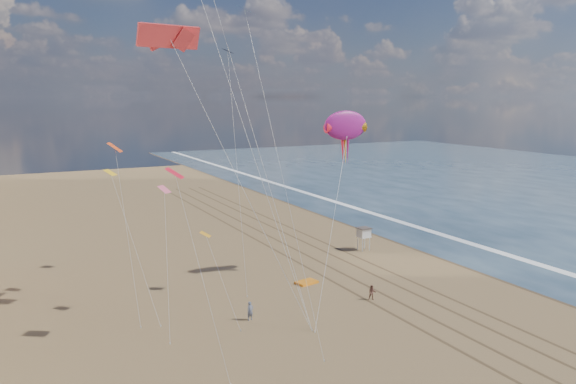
# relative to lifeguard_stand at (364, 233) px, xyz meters

# --- Properties ---
(ground) EXTENTS (260.00, 260.00, 0.00)m
(ground) POSITION_rel_lifeguard_stand_xyz_m (-8.76, -32.33, -2.23)
(ground) COLOR brown
(ground) RESTS_ON ground
(wet_sand) EXTENTS (260.00, 260.00, 0.00)m
(wet_sand) POSITION_rel_lifeguard_stand_xyz_m (10.24, 7.67, -2.23)
(wet_sand) COLOR #42301E
(wet_sand) RESTS_ON ground
(foam) EXTENTS (260.00, 260.00, 0.00)m
(foam) POSITION_rel_lifeguard_stand_xyz_m (14.44, 7.67, -2.23)
(foam) COLOR white
(foam) RESTS_ON ground
(tracks) EXTENTS (7.68, 120.00, 0.01)m
(tracks) POSITION_rel_lifeguard_stand_xyz_m (-6.21, -2.33, -2.23)
(tracks) COLOR brown
(tracks) RESTS_ON ground
(lifeguard_stand) EXTENTS (1.61, 1.61, 2.90)m
(lifeguard_stand) POSITION_rel_lifeguard_stand_xyz_m (0.00, 0.00, 0.00)
(lifeguard_stand) COLOR silver
(lifeguard_stand) RESTS_ON ground
(grounded_kite) EXTENTS (2.41, 1.79, 0.25)m
(grounded_kite) POSITION_rel_lifeguard_stand_xyz_m (-12.71, -7.96, -2.11)
(grounded_kite) COLOR orange
(grounded_kite) RESTS_ON ground
(show_kite) EXTENTS (7.67, 6.54, 21.95)m
(show_kite) POSITION_rel_lifeguard_stand_xyz_m (-7.65, -7.10, 13.91)
(show_kite) COLOR #A1187E
(show_kite) RESTS_ON ground
(kite_flyer_a) EXTENTS (0.66, 0.49, 1.67)m
(kite_flyer_a) POSITION_rel_lifeguard_stand_xyz_m (-21.78, -14.19, -1.40)
(kite_flyer_a) COLOR slate
(kite_flyer_a) RESTS_ON ground
(kite_flyer_b) EXTENTS (0.91, 0.86, 1.49)m
(kite_flyer_b) POSITION_rel_lifeguard_stand_xyz_m (-9.50, -15.02, -1.49)
(kite_flyer_b) COLOR brown
(kite_flyer_b) RESTS_ON ground
(small_kites) EXTENTS (14.00, 15.95, 21.03)m
(small_kites) POSITION_rel_lifeguard_stand_xyz_m (-25.53, -8.32, 14.63)
(small_kites) COLOR #FC4A15
(small_kites) RESTS_ON ground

